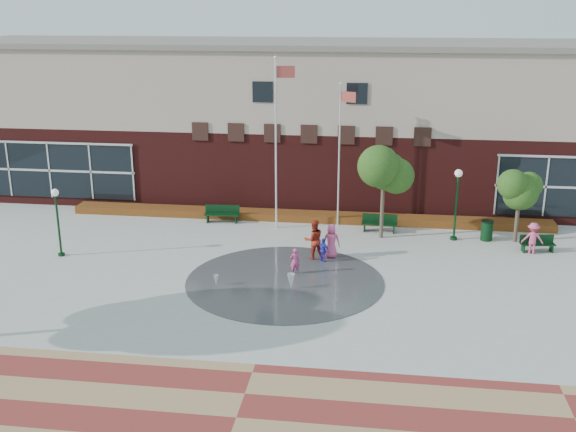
# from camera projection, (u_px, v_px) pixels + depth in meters

# --- Properties ---
(ground) EXTENTS (120.00, 120.00, 0.00)m
(ground) POSITION_uv_depth(u_px,v_px,m) (274.00, 312.00, 25.69)
(ground) COLOR #666056
(ground) RESTS_ON ground
(plaza_concrete) EXTENTS (46.00, 18.00, 0.01)m
(plaza_concrete) POSITION_uv_depth(u_px,v_px,m) (288.00, 272.00, 29.47)
(plaza_concrete) COLOR #A8A8A0
(plaza_concrete) RESTS_ON ground
(paver_band) EXTENTS (46.00, 6.00, 0.01)m
(paver_band) POSITION_uv_depth(u_px,v_px,m) (236.00, 418.00, 19.07)
(paver_band) COLOR maroon
(paver_band) RESTS_ON ground
(splash_pad) EXTENTS (8.40, 8.40, 0.01)m
(splash_pad) POSITION_uv_depth(u_px,v_px,m) (285.00, 281.00, 28.53)
(splash_pad) COLOR #383A3D
(splash_pad) RESTS_ON ground
(library_building) EXTENTS (44.40, 10.40, 9.20)m
(library_building) POSITION_uv_depth(u_px,v_px,m) (318.00, 118.00, 40.84)
(library_building) COLOR #4B1514
(library_building) RESTS_ON ground
(flower_bed) EXTENTS (26.00, 1.20, 0.40)m
(flower_bed) POSITION_uv_depth(u_px,v_px,m) (307.00, 220.00, 36.66)
(flower_bed) COLOR #A50D0B
(flower_bed) RESTS_ON ground
(flagpole_left) EXTENTS (1.03, 0.24, 8.85)m
(flagpole_left) POSITION_uv_depth(u_px,v_px,m) (277.00, 135.00, 33.92)
(flagpole_left) COLOR silver
(flagpole_left) RESTS_ON ground
(flagpole_right) EXTENTS (0.86, 0.43, 7.51)m
(flagpole_right) POSITION_uv_depth(u_px,v_px,m) (340.00, 148.00, 34.60)
(flagpole_right) COLOR silver
(flagpole_right) RESTS_ON ground
(lamp_left) EXTENTS (0.34, 0.34, 3.24)m
(lamp_left) POSITION_uv_depth(u_px,v_px,m) (57.00, 215.00, 30.84)
(lamp_left) COLOR black
(lamp_left) RESTS_ON ground
(lamp_right) EXTENTS (0.38, 0.38, 3.61)m
(lamp_right) POSITION_uv_depth(u_px,v_px,m) (457.00, 197.00, 32.92)
(lamp_right) COLOR black
(lamp_right) RESTS_ON ground
(bench_left) EXTENTS (1.88, 0.63, 0.93)m
(bench_left) POSITION_uv_depth(u_px,v_px,m) (222.00, 217.00, 36.20)
(bench_left) COLOR black
(bench_left) RESTS_ON ground
(bench_mid) EXTENTS (1.83, 0.63, 0.91)m
(bench_mid) POSITION_uv_depth(u_px,v_px,m) (379.00, 227.00, 34.67)
(bench_mid) COLOR black
(bench_mid) RESTS_ON ground
(bench_right) EXTENTS (1.66, 0.67, 0.81)m
(bench_right) POSITION_uv_depth(u_px,v_px,m) (537.00, 247.00, 31.86)
(bench_right) COLOR black
(bench_right) RESTS_ON ground
(trash_can) EXTENTS (0.62, 0.62, 1.02)m
(trash_can) POSITION_uv_depth(u_px,v_px,m) (487.00, 231.00, 33.36)
(trash_can) COLOR black
(trash_can) RESTS_ON ground
(tree_mid) EXTENTS (2.71, 2.71, 4.57)m
(tree_mid) POSITION_uv_depth(u_px,v_px,m) (384.00, 174.00, 32.91)
(tree_mid) COLOR #413528
(tree_mid) RESTS_ON ground
(tree_small_right) EXTENTS (2.11, 2.11, 3.61)m
(tree_small_right) POSITION_uv_depth(u_px,v_px,m) (520.00, 191.00, 32.53)
(tree_small_right) COLOR #413528
(tree_small_right) RESTS_ON ground
(water_jet_a) EXTENTS (0.33, 0.33, 0.65)m
(water_jet_a) POSITION_uv_depth(u_px,v_px,m) (291.00, 289.00, 27.72)
(water_jet_a) COLOR white
(water_jet_a) RESTS_ON ground
(water_jet_b) EXTENTS (0.21, 0.21, 0.47)m
(water_jet_b) POSITION_uv_depth(u_px,v_px,m) (216.00, 286.00, 28.05)
(water_jet_b) COLOR white
(water_jet_b) RESTS_ON ground
(child_splash) EXTENTS (0.51, 0.43, 1.18)m
(child_splash) POSITION_uv_depth(u_px,v_px,m) (295.00, 261.00, 29.15)
(child_splash) COLOR #C9407B
(child_splash) RESTS_ON ground
(adult_red) EXTENTS (1.12, 1.01, 1.89)m
(adult_red) POSITION_uv_depth(u_px,v_px,m) (314.00, 240.00, 30.78)
(adult_red) COLOR #A92B19
(adult_red) RESTS_ON ground
(adult_pink) EXTENTS (0.81, 0.55, 1.62)m
(adult_pink) POSITION_uv_depth(u_px,v_px,m) (331.00, 241.00, 31.00)
(adult_pink) COLOR #E25285
(adult_pink) RESTS_ON ground
(child_blue) EXTENTS (0.70, 0.65, 1.16)m
(child_blue) POSITION_uv_depth(u_px,v_px,m) (323.00, 250.00, 30.49)
(child_blue) COLOR #3134C0
(child_blue) RESTS_ON ground
(person_bench) EXTENTS (1.03, 0.65, 1.52)m
(person_bench) POSITION_uv_depth(u_px,v_px,m) (533.00, 238.00, 31.51)
(person_bench) COLOR #DA497A
(person_bench) RESTS_ON ground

